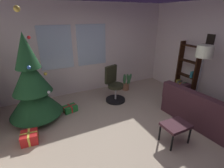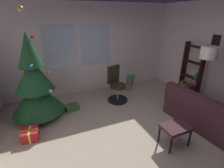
{
  "view_description": "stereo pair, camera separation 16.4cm",
  "coord_description": "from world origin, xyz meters",
  "px_view_note": "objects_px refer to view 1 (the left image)",
  "views": [
    {
      "loc": [
        -1.59,
        -2.3,
        2.33
      ],
      "look_at": [
        -0.22,
        0.48,
        1.04
      ],
      "focal_mm": 26.88,
      "sensor_mm": 36.0,
      "label": 1
    },
    {
      "loc": [
        -1.45,
        -2.37,
        2.33
      ],
      "look_at": [
        -0.22,
        0.48,
        1.04
      ],
      "focal_mm": 26.88,
      "sensor_mm": 36.0,
      "label": 2
    }
  ],
  "objects_px": {
    "footstool": "(176,127)",
    "office_chair": "(114,88)",
    "couch": "(217,114)",
    "holiday_tree": "(32,87)",
    "gift_box_red": "(29,137)",
    "bookshelf": "(187,75)",
    "potted_plant": "(127,83)",
    "floor_lamp": "(204,56)",
    "gift_box_green": "(70,109)"
  },
  "relations": [
    {
      "from": "couch",
      "to": "potted_plant",
      "type": "xyz_separation_m",
      "value": [
        -0.82,
        2.54,
        -0.03
      ]
    },
    {
      "from": "footstool",
      "to": "gift_box_green",
      "type": "xyz_separation_m",
      "value": [
        -1.56,
        2.03,
        -0.28
      ]
    },
    {
      "from": "floor_lamp",
      "to": "potted_plant",
      "type": "distance_m",
      "value": 2.39
    },
    {
      "from": "gift_box_red",
      "to": "office_chair",
      "type": "distance_m",
      "value": 2.44
    },
    {
      "from": "footstool",
      "to": "office_chair",
      "type": "relative_size",
      "value": 0.5
    },
    {
      "from": "gift_box_green",
      "to": "bookshelf",
      "type": "xyz_separation_m",
      "value": [
        3.3,
        -0.68,
        0.63
      ]
    },
    {
      "from": "office_chair",
      "to": "couch",
      "type": "bearing_deg",
      "value": -53.75
    },
    {
      "from": "footstool",
      "to": "office_chair",
      "type": "distance_m",
      "value": 2.09
    },
    {
      "from": "holiday_tree",
      "to": "bookshelf",
      "type": "bearing_deg",
      "value": -9.7
    },
    {
      "from": "gift_box_red",
      "to": "bookshelf",
      "type": "distance_m",
      "value": 4.33
    },
    {
      "from": "gift_box_red",
      "to": "floor_lamp",
      "type": "bearing_deg",
      "value": -7.97
    },
    {
      "from": "office_chair",
      "to": "potted_plant",
      "type": "bearing_deg",
      "value": 33.91
    },
    {
      "from": "bookshelf",
      "to": "floor_lamp",
      "type": "height_order",
      "value": "floor_lamp"
    },
    {
      "from": "footstool",
      "to": "floor_lamp",
      "type": "bearing_deg",
      "value": 26.54
    },
    {
      "from": "gift_box_red",
      "to": "floor_lamp",
      "type": "height_order",
      "value": "floor_lamp"
    },
    {
      "from": "floor_lamp",
      "to": "footstool",
      "type": "bearing_deg",
      "value": -153.46
    },
    {
      "from": "holiday_tree",
      "to": "gift_box_red",
      "type": "height_order",
      "value": "holiday_tree"
    },
    {
      "from": "office_chair",
      "to": "bookshelf",
      "type": "relative_size",
      "value": 0.62
    },
    {
      "from": "footstool",
      "to": "gift_box_red",
      "type": "bearing_deg",
      "value": 153.88
    },
    {
      "from": "gift_box_red",
      "to": "potted_plant",
      "type": "height_order",
      "value": "potted_plant"
    },
    {
      "from": "holiday_tree",
      "to": "office_chair",
      "type": "bearing_deg",
      "value": 0.92
    },
    {
      "from": "bookshelf",
      "to": "potted_plant",
      "type": "xyz_separation_m",
      "value": [
        -1.3,
        1.2,
        -0.46
      ]
    },
    {
      "from": "gift_box_red",
      "to": "bookshelf",
      "type": "height_order",
      "value": "bookshelf"
    },
    {
      "from": "couch",
      "to": "holiday_tree",
      "type": "distance_m",
      "value": 4.17
    },
    {
      "from": "couch",
      "to": "holiday_tree",
      "type": "relative_size",
      "value": 0.8
    },
    {
      "from": "gift_box_green",
      "to": "potted_plant",
      "type": "relative_size",
      "value": 0.64
    },
    {
      "from": "office_chair",
      "to": "floor_lamp",
      "type": "bearing_deg",
      "value": -39.86
    },
    {
      "from": "gift_box_red",
      "to": "gift_box_green",
      "type": "height_order",
      "value": "gift_box_red"
    },
    {
      "from": "gift_box_red",
      "to": "potted_plant",
      "type": "bearing_deg",
      "value": 23.55
    },
    {
      "from": "footstool",
      "to": "office_chair",
      "type": "xyz_separation_m",
      "value": [
        -0.26,
        2.07,
        0.04
      ]
    },
    {
      "from": "gift_box_green",
      "to": "floor_lamp",
      "type": "bearing_deg",
      "value": -24.31
    },
    {
      "from": "couch",
      "to": "gift_box_green",
      "type": "xyz_separation_m",
      "value": [
        -2.82,
        2.03,
        -0.2
      ]
    },
    {
      "from": "floor_lamp",
      "to": "potted_plant",
      "type": "height_order",
      "value": "floor_lamp"
    },
    {
      "from": "footstool",
      "to": "potted_plant",
      "type": "distance_m",
      "value": 2.58
    },
    {
      "from": "couch",
      "to": "bookshelf",
      "type": "xyz_separation_m",
      "value": [
        0.48,
        1.34,
        0.43
      ]
    },
    {
      "from": "gift_box_red",
      "to": "couch",
      "type": "bearing_deg",
      "value": -18.13
    },
    {
      "from": "couch",
      "to": "bookshelf",
      "type": "relative_size",
      "value": 1.21
    },
    {
      "from": "bookshelf",
      "to": "potted_plant",
      "type": "bearing_deg",
      "value": 137.44
    },
    {
      "from": "bookshelf",
      "to": "holiday_tree",
      "type": "bearing_deg",
      "value": 170.3
    },
    {
      "from": "couch",
      "to": "office_chair",
      "type": "height_order",
      "value": "office_chair"
    },
    {
      "from": "office_chair",
      "to": "bookshelf",
      "type": "bearing_deg",
      "value": -20.02
    },
    {
      "from": "office_chair",
      "to": "bookshelf",
      "type": "height_order",
      "value": "bookshelf"
    },
    {
      "from": "gift_box_green",
      "to": "floor_lamp",
      "type": "relative_size",
      "value": 0.23
    },
    {
      "from": "couch",
      "to": "gift_box_red",
      "type": "height_order",
      "value": "couch"
    },
    {
      "from": "footstool",
      "to": "holiday_tree",
      "type": "distance_m",
      "value": 3.14
    },
    {
      "from": "floor_lamp",
      "to": "holiday_tree",
      "type": "bearing_deg",
      "value": 160.13
    },
    {
      "from": "gift_box_red",
      "to": "footstool",
      "type": "bearing_deg",
      "value": -26.12
    },
    {
      "from": "gift_box_green",
      "to": "potted_plant",
      "type": "height_order",
      "value": "potted_plant"
    },
    {
      "from": "gift_box_green",
      "to": "floor_lamp",
      "type": "height_order",
      "value": "floor_lamp"
    },
    {
      "from": "couch",
      "to": "gift_box_green",
      "type": "distance_m",
      "value": 3.48
    }
  ]
}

